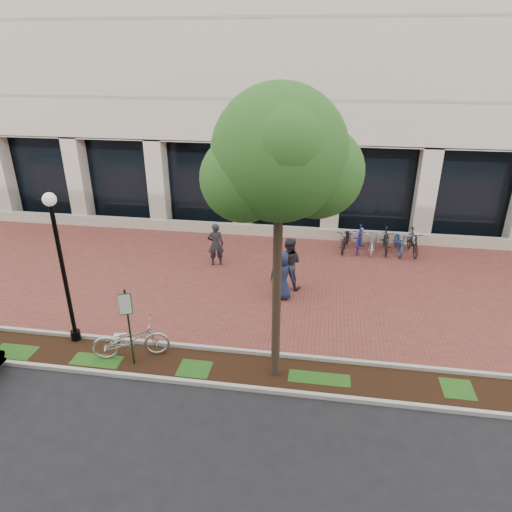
# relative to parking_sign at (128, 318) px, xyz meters

# --- Properties ---
(ground) EXTENTS (120.00, 120.00, 0.00)m
(ground) POSITION_rel_parking_sign_xyz_m (3.14, 5.45, -1.48)
(ground) COLOR black
(ground) RESTS_ON ground
(brick_plaza) EXTENTS (40.00, 9.00, 0.01)m
(brick_plaza) POSITION_rel_parking_sign_xyz_m (3.14, 5.45, -1.48)
(brick_plaza) COLOR brown
(brick_plaza) RESTS_ON ground
(planting_strip) EXTENTS (40.00, 1.50, 0.01)m
(planting_strip) POSITION_rel_parking_sign_xyz_m (3.14, 0.20, -1.48)
(planting_strip) COLOR black
(planting_strip) RESTS_ON ground
(curb_plaza_side) EXTENTS (40.00, 0.12, 0.12)m
(curb_plaza_side) POSITION_rel_parking_sign_xyz_m (3.14, 0.95, -1.42)
(curb_plaza_side) COLOR #AFAFA5
(curb_plaza_side) RESTS_ON ground
(curb_street_side) EXTENTS (40.00, 0.12, 0.12)m
(curb_street_side) POSITION_rel_parking_sign_xyz_m (3.14, -0.55, -1.42)
(curb_street_side) COLOR #AFAFA5
(curb_street_side) RESTS_ON ground
(near_office_building) EXTENTS (40.00, 12.12, 16.00)m
(near_office_building) POSITION_rel_parking_sign_xyz_m (3.14, 15.92, 8.57)
(near_office_building) COLOR #C0B4A4
(near_office_building) RESTS_ON ground
(parking_sign) EXTENTS (0.34, 0.07, 2.31)m
(parking_sign) POSITION_rel_parking_sign_xyz_m (0.00, 0.00, 0.00)
(parking_sign) COLOR #133515
(parking_sign) RESTS_ON ground
(lamppost) EXTENTS (0.36, 0.36, 4.50)m
(lamppost) POSITION_rel_parking_sign_xyz_m (-2.15, 0.85, 1.06)
(lamppost) COLOR black
(lamppost) RESTS_ON ground
(street_tree) EXTENTS (3.55, 2.96, 7.30)m
(street_tree) POSITION_rel_parking_sign_xyz_m (3.90, 0.23, 4.15)
(street_tree) COLOR #413125
(street_tree) RESTS_ON ground
(locked_bicycle) EXTENTS (2.22, 1.35, 1.10)m
(locked_bicycle) POSITION_rel_parking_sign_xyz_m (-0.18, 0.35, -0.93)
(locked_bicycle) COLOR silver
(locked_bicycle) RESTS_ON ground
(pedestrian_left) EXTENTS (0.72, 0.56, 1.75)m
(pedestrian_left) POSITION_rel_parking_sign_xyz_m (0.75, 6.55, -0.61)
(pedestrian_left) COLOR #242428
(pedestrian_left) RESTS_ON ground
(pedestrian_mid) EXTENTS (1.06, 0.89, 1.93)m
(pedestrian_mid) POSITION_rel_parking_sign_xyz_m (3.75, 5.07, -0.52)
(pedestrian_mid) COLOR #2E2D32
(pedestrian_mid) RESTS_ON ground
(pedestrian_right) EXTENTS (0.89, 0.62, 1.74)m
(pedestrian_right) POSITION_rel_parking_sign_xyz_m (3.60, 4.26, -0.61)
(pedestrian_right) COLOR #1B2544
(pedestrian_right) RESTS_ON ground
(bollard) EXTENTS (0.12, 0.12, 0.87)m
(bollard) POSITION_rel_parking_sign_xyz_m (6.56, 9.33, -1.04)
(bollard) COLOR #B8B8BD
(bollard) RESTS_ON ground
(bike_rack_cluster) EXTENTS (3.54, 1.90, 1.06)m
(bike_rack_cluster) POSITION_rel_parking_sign_xyz_m (7.23, 8.89, -0.98)
(bike_rack_cluster) COLOR black
(bike_rack_cluster) RESTS_ON ground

